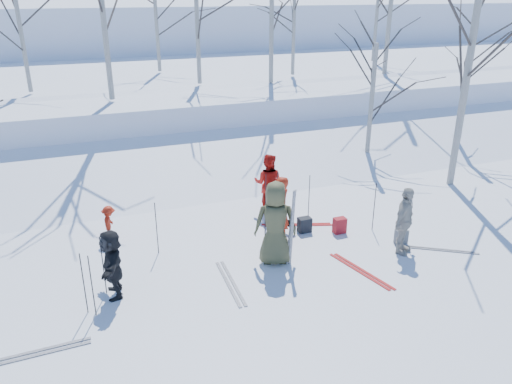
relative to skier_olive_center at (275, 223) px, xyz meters
name	(u,v)px	position (x,y,z in m)	size (l,w,h in m)	color
ground	(279,266)	(0.01, -0.22, -1.01)	(120.00, 120.00, 0.00)	white
snow_ramp	(201,167)	(0.01, 6.78, -0.86)	(70.00, 9.50, 1.40)	white
snow_plateau	(150,93)	(0.01, 16.78, -0.01)	(70.00, 18.00, 2.20)	white
far_hill	(108,39)	(0.01, 37.78, 0.99)	(90.00, 30.00, 6.00)	white
skier_olive_center	(275,223)	(0.00, 0.00, 0.00)	(0.98, 0.64, 2.02)	#48482B
skier_red_north	(280,210)	(0.52, 0.94, -0.13)	(0.64, 0.42, 1.75)	#A9230F
skier_redor_behind	(268,183)	(0.95, 2.78, -0.14)	(0.84, 0.66, 1.73)	#B5140D
skier_red_seated	(110,223)	(-3.51, 2.54, -0.54)	(0.60, 0.35, 0.94)	#A9230F
skier_cream_east	(404,221)	(3.08, -0.68, -0.16)	(0.99, 0.41, 1.70)	beige
skier_grey_west	(112,263)	(-3.68, -0.06, -0.26)	(1.39, 0.44, 1.50)	black
dog	(287,223)	(0.91, 1.36, -0.76)	(0.27, 0.59, 0.50)	black
upright_ski_left	(292,229)	(0.30, -0.27, -0.06)	(0.07, 0.02, 1.90)	silver
upright_ski_right	(291,227)	(0.30, -0.20, -0.06)	(0.07, 0.02, 1.90)	silver
ski_pair_a	(436,249)	(3.98, -0.89, -1.00)	(1.71, 1.19, 0.02)	silver
ski_pair_b	(230,283)	(-1.28, -0.52, -1.00)	(0.27, 1.91, 0.02)	silver
ski_pair_c	(361,271)	(1.68, -1.11, -1.00)	(0.62, 1.90, 0.02)	#B21B19
ski_pair_d	(297,225)	(1.36, 1.61, -1.00)	(1.86, 0.80, 0.02)	#B21B19
ski_pair_e	(35,353)	(-5.23, -1.47, -1.00)	(1.91, 0.26, 0.02)	silver
ski_pole_a	(157,228)	(-2.50, 1.41, -0.34)	(0.02, 0.02, 1.34)	black
ski_pole_b	(404,215)	(3.54, -0.08, -0.34)	(0.02, 0.02, 1.34)	black
ski_pole_c	(103,265)	(-3.86, 0.07, -0.34)	(0.02, 0.02, 1.34)	black
ski_pole_d	(374,207)	(3.11, 0.64, -0.34)	(0.02, 0.02, 1.34)	black
ski_pole_e	(265,233)	(-0.16, 0.24, -0.34)	(0.02, 0.02, 1.34)	black
ski_pole_f	(84,284)	(-4.28, -0.51, -0.34)	(0.02, 0.02, 1.34)	black
ski_pole_g	(92,286)	(-4.13, -0.67, -0.34)	(0.02, 0.02, 1.34)	black
ski_pole_h	(266,197)	(0.68, 2.28, -0.34)	(0.02, 0.02, 1.34)	black
ski_pole_i	(309,198)	(1.77, 1.80, -0.34)	(0.02, 0.02, 1.34)	black
ski_pole_j	(277,195)	(1.03, 2.30, -0.34)	(0.02, 0.02, 1.34)	black
backpack_red	(340,225)	(2.20, 0.80, -0.80)	(0.32, 0.22, 0.42)	maroon
backpack_grey	(401,237)	(3.35, -0.29, -0.82)	(0.30, 0.20, 0.38)	slate
backpack_dark	(305,225)	(1.35, 1.18, -0.81)	(0.34, 0.24, 0.40)	black
birch_plateau_a	(378,5)	(12.58, 15.46, 4.19)	(4.79, 4.79, 5.99)	silver
birch_plateau_b	(156,20)	(0.46, 16.05, 3.60)	(3.97, 3.97, 4.81)	silver
birch_plateau_c	(21,34)	(-5.40, 12.40, 3.42)	(3.72, 3.72, 4.45)	silver
birch_plateau_f	(272,14)	(4.41, 10.98, 4.02)	(4.56, 4.56, 5.66)	silver
birch_plateau_g	(294,31)	(6.22, 12.63, 3.20)	(3.41, 3.41, 4.01)	silver
birch_plateau_i	(102,4)	(-2.52, 9.72, 4.50)	(5.24, 5.24, 6.62)	silver
birch_plateau_j	(197,22)	(1.41, 11.85, 3.74)	(4.17, 4.17, 5.10)	silver
birch_edge_b	(468,70)	(7.44, 2.65, 2.72)	(5.82, 5.82, 7.46)	silver
birch_edge_c	(466,91)	(10.01, 5.27, 1.45)	(4.04, 4.04, 4.92)	silver
birch_edge_e	(371,106)	(5.97, 5.42, 1.15)	(3.62, 3.62, 4.32)	silver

